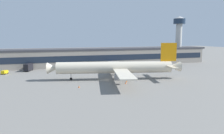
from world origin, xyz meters
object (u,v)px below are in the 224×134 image
(baggage_tug, at_px, (5,72))
(traffic_cone_2, at_px, (79,87))
(control_tower, at_px, (179,34))
(stair_truck, at_px, (114,64))
(traffic_cone_0, at_px, (126,81))
(catering_truck, at_px, (28,67))
(airliner, at_px, (117,67))
(traffic_cone_1, at_px, (126,83))

(baggage_tug, distance_m, traffic_cone_2, 51.39)
(control_tower, relative_size, stair_truck, 5.38)
(traffic_cone_0, bearing_deg, baggage_tug, 144.68)
(control_tower, xyz_separation_m, catering_truck, (-108.36, -16.65, -19.20))
(control_tower, relative_size, baggage_tug, 8.52)
(catering_truck, relative_size, stair_truck, 1.19)
(airliner, relative_size, traffic_cone_2, 82.26)
(catering_truck, relative_size, traffic_cone_2, 10.68)
(control_tower, bearing_deg, baggage_tug, -168.91)
(catering_truck, xyz_separation_m, traffic_cone_0, (41.18, -43.57, -1.94))
(control_tower, bearing_deg, catering_truck, -171.26)
(traffic_cone_0, bearing_deg, catering_truck, 133.38)
(baggage_tug, bearing_deg, traffic_cone_1, -38.11)
(stair_truck, bearing_deg, traffic_cone_1, -102.48)
(catering_truck, bearing_deg, traffic_cone_2, -66.32)
(airliner, bearing_deg, stair_truck, 73.59)
(catering_truck, distance_m, traffic_cone_2, 51.63)
(catering_truck, bearing_deg, traffic_cone_1, -49.42)
(control_tower, height_order, traffic_cone_0, control_tower)
(traffic_cone_1, distance_m, traffic_cone_2, 19.03)
(baggage_tug, relative_size, traffic_cone_1, 5.96)
(airliner, xyz_separation_m, traffic_cone_1, (0.39, -9.87, -5.00))
(stair_truck, bearing_deg, traffic_cone_2, -122.22)
(traffic_cone_2, bearing_deg, baggage_tug, 127.92)
(baggage_tug, bearing_deg, stair_truck, 5.18)
(control_tower, height_order, stair_truck, control_tower)
(traffic_cone_0, bearing_deg, traffic_cone_1, -117.23)
(catering_truck, bearing_deg, traffic_cone_0, -46.62)
(stair_truck, bearing_deg, airliner, -106.41)
(catering_truck, bearing_deg, airliner, -42.86)
(airliner, bearing_deg, control_tower, 37.60)
(traffic_cone_0, bearing_deg, control_tower, 41.87)
(traffic_cone_1, height_order, traffic_cone_2, traffic_cone_2)
(airliner, xyz_separation_m, baggage_tug, (-50.19, 29.80, -4.26))
(stair_truck, relative_size, traffic_cone_0, 9.20)
(stair_truck, relative_size, traffic_cone_1, 9.44)
(stair_truck, bearing_deg, control_tower, 16.95)
(catering_truck, distance_m, traffic_cone_1, 61.10)
(control_tower, relative_size, traffic_cone_1, 50.76)
(traffic_cone_1, bearing_deg, baggage_tug, 141.89)
(stair_truck, distance_m, traffic_cone_1, 46.29)
(stair_truck, distance_m, traffic_cone_0, 43.24)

